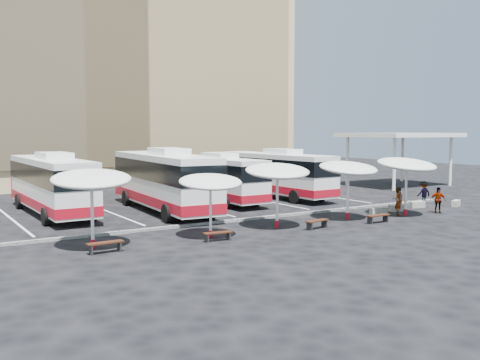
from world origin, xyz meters
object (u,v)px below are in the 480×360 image
sunshade_1 (210,182)px  conc_bench_0 (379,211)px  bus_1 (163,179)px  conc_bench_1 (398,208)px  sunshade_4 (407,165)px  wood_bench_2 (317,222)px  bus_2 (213,176)px  passenger_0 (399,202)px  sunshade_3 (348,168)px  conc_bench_2 (417,205)px  passenger_2 (438,200)px  passenger_1 (399,199)px  wood_bench_3 (378,217)px  sunshade_0 (91,179)px  passenger_3 (424,193)px  sunshade_2 (277,171)px  bus_0 (51,182)px  conc_bench_3 (456,203)px  bus_3 (274,172)px  wood_bench_1 (218,234)px  wood_bench_0 (105,245)px

sunshade_1 → conc_bench_0: bearing=3.9°
bus_1 → conc_bench_1: size_ratio=11.77×
sunshade_4 → wood_bench_2: (-7.75, -0.52, -2.88)m
bus_2 → passenger_0: (6.55, -12.32, -1.05)m
sunshade_3 → conc_bench_2: bearing=8.0°
bus_1 → wood_bench_2: 11.56m
bus_2 → passenger_2: size_ratio=6.96×
bus_2 → passenger_1: bearing=-53.7°
conc_bench_1 → wood_bench_3: bearing=-150.9°
sunshade_4 → sunshade_0: bearing=176.6°
passenger_3 → passenger_2: bearing=61.6°
wood_bench_3 → sunshade_2: bearing=162.7°
sunshade_3 → passenger_3: 9.71m
sunshade_4 → bus_0: bearing=146.1°
sunshade_0 → conc_bench_3: bearing=-0.4°
sunshade_3 → bus_0: bearing=141.3°
conc_bench_1 → conc_bench_2: (2.48, 0.41, -0.00)m
bus_2 → passenger_1: 13.68m
sunshade_3 → passenger_0: sunshade_3 is taller
bus_3 → sunshade_3: bearing=-106.0°
sunshade_1 → conc_bench_3: size_ratio=3.45×
conc_bench_3 → passenger_2: (-3.83, -1.37, 0.64)m
bus_1 → sunshade_3: (8.08, -9.08, 0.94)m
wood_bench_1 → passenger_2: size_ratio=0.87×
conc_bench_0 → conc_bench_3: conc_bench_0 is taller
sunshade_1 → wood_bench_0: 6.11m
bus_2 → passenger_3: bearing=-39.6°
sunshade_3 → wood_bench_0: sunshade_3 is taller
bus_1 → sunshade_2: 9.57m
wood_bench_0 → conc_bench_0: size_ratio=1.39×
bus_1 → sunshade_3: bearing=-44.2°
bus_1 → bus_3: bearing=16.6°
passenger_1 → passenger_3: 4.06m
sunshade_2 → passenger_2: 12.39m
sunshade_4 → conc_bench_1: bearing=55.8°
sunshade_2 → sunshade_1: bearing=-174.4°
sunshade_0 → sunshade_3: sunshade_0 is taller
bus_1 → sunshade_1: bus_1 is taller
passenger_0 → passenger_2: bearing=-63.3°
sunshade_0 → wood_bench_2: size_ratio=2.72×
bus_3 → wood_bench_2: bearing=-118.7°
wood_bench_2 → bus_2: bearing=86.5°
sunshade_1 → wood_bench_3: (10.41, -1.42, -2.45)m
sunshade_0 → sunshade_2: (10.22, -0.29, -0.03)m
passenger_1 → wood_bench_2: bearing=52.5°
sunshade_2 → passenger_3: bearing=7.2°
wood_bench_2 → conc_bench_3: wood_bench_2 is taller
wood_bench_1 → wood_bench_2: size_ratio=0.91×
conc_bench_1 → passenger_2: size_ratio=0.68×
bus_3 → sunshade_2: bus_3 is taller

